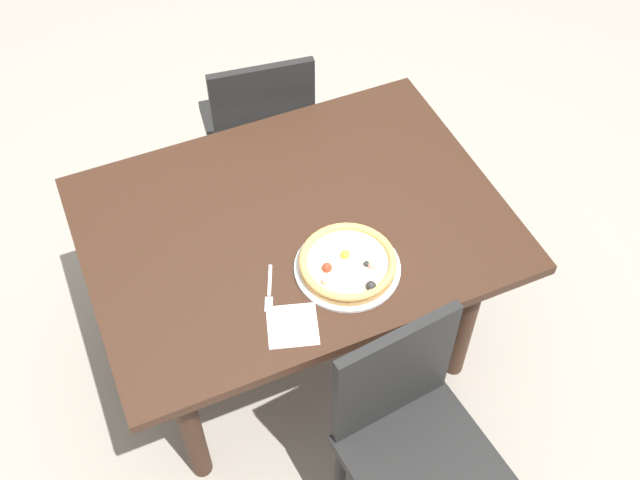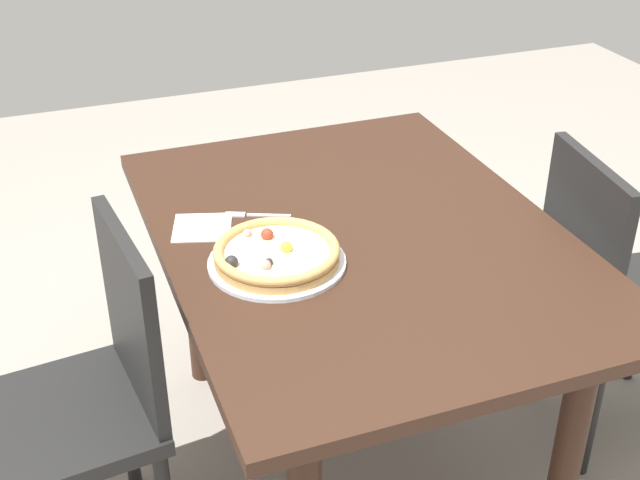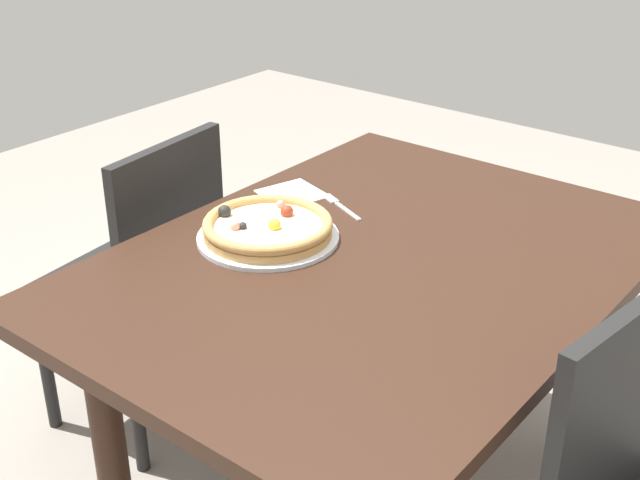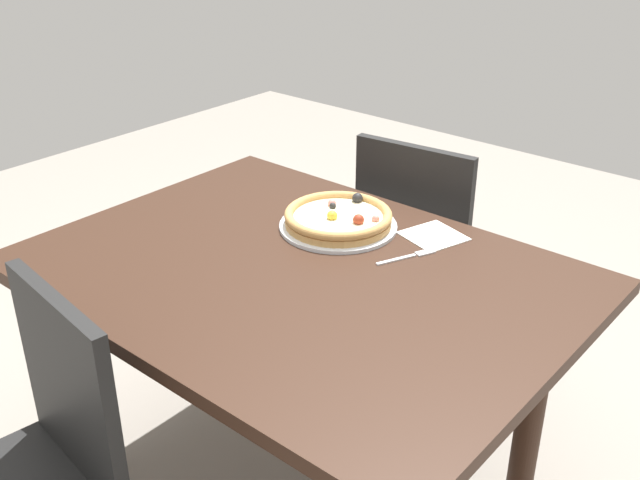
# 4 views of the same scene
# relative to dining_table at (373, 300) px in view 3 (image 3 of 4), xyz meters

# --- Properties ---
(dining_table) EXTENTS (1.29, 0.95, 0.73)m
(dining_table) POSITION_rel_dining_table_xyz_m (0.00, 0.00, 0.00)
(dining_table) COLOR #331E14
(dining_table) RESTS_ON ground
(chair_far) EXTENTS (0.44, 0.44, 0.87)m
(chair_far) POSITION_rel_dining_table_xyz_m (-0.07, 0.69, -0.15)
(chair_far) COLOR black
(chair_far) RESTS_ON ground
(plate) EXTENTS (0.32, 0.32, 0.01)m
(plate) POSITION_rel_dining_table_xyz_m (-0.07, 0.24, 0.11)
(plate) COLOR silver
(plate) RESTS_ON dining_table
(pizza) EXTENTS (0.29, 0.29, 0.05)m
(pizza) POSITION_rel_dining_table_xyz_m (-0.07, 0.24, 0.13)
(pizza) COLOR tan
(pizza) RESTS_ON plate
(fork) EXTENTS (0.08, 0.16, 0.00)m
(fork) POSITION_rel_dining_table_xyz_m (0.17, 0.22, 0.11)
(fork) COLOR silver
(fork) RESTS_ON dining_table
(napkin) EXTENTS (0.17, 0.17, 0.00)m
(napkin) POSITION_rel_dining_table_xyz_m (0.15, 0.36, 0.11)
(napkin) COLOR white
(napkin) RESTS_ON dining_table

